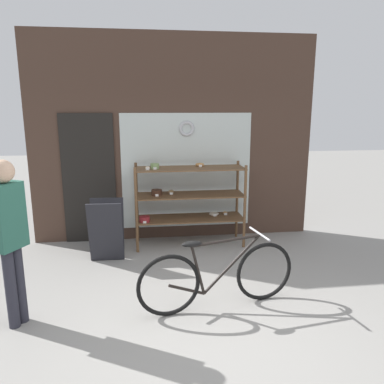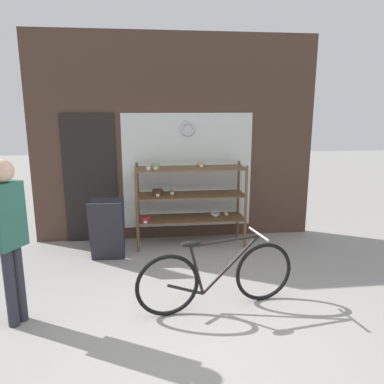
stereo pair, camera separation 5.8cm
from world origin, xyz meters
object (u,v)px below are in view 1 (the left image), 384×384
Objects in this scene: display_case at (187,196)px; sandwich_board at (106,231)px; pedestrian at (9,230)px; bicycle at (218,276)px.

display_case is 1.93× the size of sandwich_board.
pedestrian is at bearing -113.89° from sandwich_board.
bicycle is 2.01m from sandwich_board.
bicycle is at bearing -46.29° from sandwich_board.
pedestrian is (-1.99, -2.08, 0.20)m from display_case.
pedestrian is at bearing 171.23° from bicycle.
sandwich_board is (-1.34, 1.50, 0.08)m from bicycle.
pedestrian reaches higher than sandwich_board.
sandwich_board reaches higher than bicycle.
display_case is 1.38m from sandwich_board.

